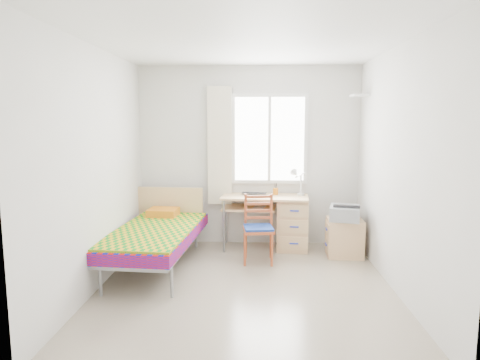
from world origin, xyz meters
The scene contains 17 objects.
floor centered at (0.00, 0.00, 0.00)m, with size 3.50×3.50×0.00m, color #BCAD93.
ceiling centered at (0.00, 0.00, 2.60)m, with size 3.50×3.50×0.00m, color white.
wall_back centered at (0.00, 1.75, 1.30)m, with size 3.20×3.20×0.00m, color silver.
wall_left centered at (-1.60, 0.00, 1.30)m, with size 3.50×3.50×0.00m, color silver.
wall_right centered at (1.60, 0.00, 1.30)m, with size 3.50×3.50×0.00m, color silver.
window centered at (0.30, 1.73, 1.55)m, with size 1.10×0.04×1.30m.
curtain centered at (-0.42, 1.68, 1.45)m, with size 0.35×0.05×1.70m, color beige.
floating_shelf centered at (1.49, 1.40, 2.15)m, with size 0.20×0.32×0.03m, color white.
bed centered at (-1.13, 0.65, 0.42)m, with size 1.08×2.06×0.86m.
desk centered at (0.56, 1.47, 0.41)m, with size 1.26×0.66×0.76m.
chair centered at (0.15, 0.90, 0.49)m, with size 0.41×0.41×0.87m.
cabinet centered at (1.30, 1.15, 0.25)m, with size 0.49×0.43×0.51m.
printer centered at (1.29, 1.13, 0.60)m, with size 0.47×0.51×0.19m.
laptop centered at (0.07, 1.52, 0.77)m, with size 0.35×0.23×0.03m, color black.
pen_cup centered at (0.39, 1.59, 0.81)m, with size 0.07×0.07×0.09m, color orange.
task_lamp centered at (0.69, 1.42, 1.01)m, with size 0.22×0.32×0.40m.
book centered at (0.08, 1.49, 0.59)m, with size 0.16×0.22×0.02m, color gray.
Camera 1 is at (0.12, -4.49, 1.81)m, focal length 32.00 mm.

